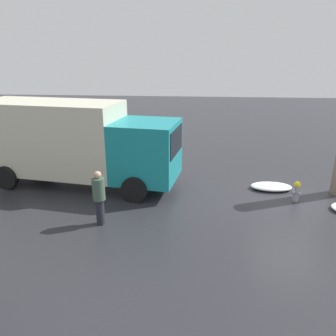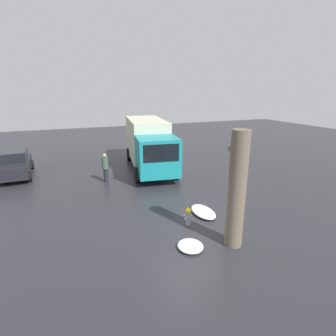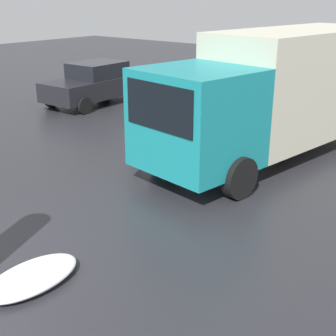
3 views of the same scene
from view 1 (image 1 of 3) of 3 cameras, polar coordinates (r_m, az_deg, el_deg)
ground_plane at (r=12.23m, az=21.27°, el=-5.42°), size 60.00×60.00×0.00m
fire_hydrant at (r=12.08m, az=21.46°, el=-3.78°), size 0.33×0.40×0.74m
delivery_truck at (r=12.98m, az=-16.13°, el=4.56°), size 7.86×3.34×3.17m
pedestrian at (r=9.78m, az=-11.91°, el=-4.77°), size 0.37×0.37×1.68m
snow_pile_by_hydrant at (r=12.94m, az=17.52°, el=-3.10°), size 1.52×0.84×0.23m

